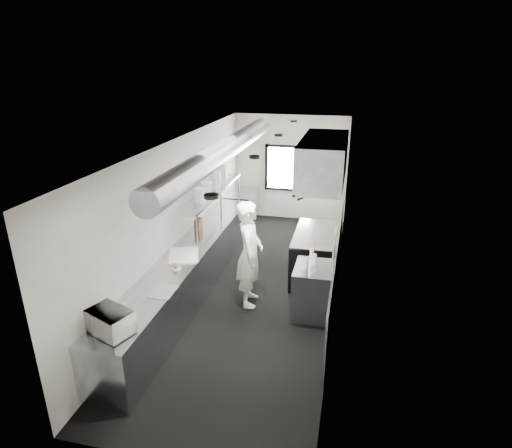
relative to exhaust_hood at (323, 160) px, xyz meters
The scene contains 35 objects.
floor 2.72m from the exhaust_hood, 147.45° to the right, with size 3.00×8.00×0.01m, color black.
ceiling 1.36m from the exhaust_hood, 147.45° to the right, with size 3.00×8.00×0.01m, color silver.
wall_back 3.62m from the exhaust_hood, 108.38° to the left, with size 3.00×0.02×2.80m, color silver.
wall_front 4.93m from the exhaust_hood, 103.13° to the right, with size 3.00×0.02×2.80m, color silver.
wall_left 2.87m from the exhaust_hood, 164.91° to the right, with size 0.02×8.00×2.80m, color silver.
wall_right 1.28m from the exhaust_hood, 60.05° to the right, with size 0.02×8.00×2.80m, color silver.
wall_cladding 1.92m from the exhaust_hood, 46.22° to the right, with size 0.03×5.50×1.10m, color #91989E.
hvac_duct 1.83m from the exhaust_hood, behind, with size 0.40×0.40×6.40m, color gray.
service_window 3.58m from the exhaust_hood, 108.57° to the left, with size 1.36×0.05×1.25m.
exhaust_hood is the anchor object (origin of this frame).
prep_counter 3.20m from the exhaust_hood, 151.89° to the right, with size 0.70×6.00×0.90m, color #91989E.
pass_shelf 2.46m from the exhaust_hood, behind, with size 0.45×3.00×0.68m.
range 1.92m from the exhaust_hood, behind, with size 0.88×1.60×0.94m.
bottle_station 2.39m from the exhaust_hood, 87.82° to the right, with size 0.65×0.80×0.90m, color #91989E.
far_work_table 3.88m from the exhaust_hood, 131.94° to the left, with size 0.70×1.20×0.90m, color #91989E.
notice_sheet_a 2.09m from the exhaust_hood, 78.88° to the right, with size 0.02×0.28×0.38m, color beige.
notice_sheet_b 2.43m from the exhaust_hood, 80.58° to the right, with size 0.02×0.28×0.38m, color beige.
line_cook 2.19m from the exhaust_hood, 130.90° to the right, with size 0.70×0.46×1.92m, color white.
microwave 4.61m from the exhaust_hood, 120.85° to the right, with size 0.52×0.39×0.31m, color silver.
deli_tub_a 4.50m from the exhaust_hood, 124.35° to the right, with size 0.13×0.13×0.09m, color #A8AFA1.
deli_tub_b 4.32m from the exhaust_hood, 125.95° to the right, with size 0.13×0.13×0.10m, color #A8AFA1.
newspaper 3.71m from the exhaust_hood, 127.17° to the right, with size 0.34×0.42×0.01m, color silver.
small_plate 3.28m from the exhaust_hood, 137.49° to the right, with size 0.16×0.16×0.01m, color white.
pastry 3.26m from the exhaust_hood, 137.49° to the right, with size 0.10×0.10×0.10m, color tan.
cutting_board 3.05m from the exhaust_hood, 146.58° to the right, with size 0.50×0.67×0.02m, color white.
knife_block 2.77m from the exhaust_hood, behind, with size 0.10×0.22×0.24m, color brown.
plate_stack_a 2.41m from the exhaust_hood, 168.93° to the right, with size 0.23×0.23×0.26m, color white.
plate_stack_b 2.37m from the exhaust_hood, behind, with size 0.22×0.22×0.29m, color white.
plate_stack_c 2.45m from the exhaust_hood, 166.07° to the left, with size 0.24×0.24×0.34m, color white.
plate_stack_d 2.55m from the exhaust_hood, 156.73° to the left, with size 0.23×0.23×0.36m, color white.
squeeze_bottle_a 2.17m from the exhaust_hood, 89.10° to the right, with size 0.07×0.07×0.20m, color white.
squeeze_bottle_b 2.06m from the exhaust_hood, 89.34° to the right, with size 0.06×0.06×0.18m, color white.
squeeze_bottle_c 1.97m from the exhaust_hood, 90.53° to the right, with size 0.06×0.06×0.19m, color white.
squeeze_bottle_d 1.90m from the exhaust_hood, 88.12° to the right, with size 0.06×0.06×0.18m, color white.
squeeze_bottle_e 1.76m from the exhaust_hood, 91.80° to the right, with size 0.06×0.06×0.19m, color white.
Camera 1 is at (1.65, -7.14, 4.14)m, focal length 30.15 mm.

